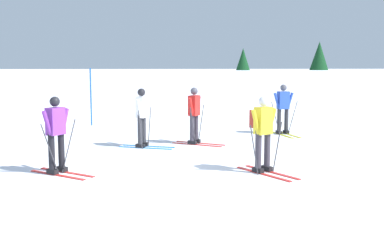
# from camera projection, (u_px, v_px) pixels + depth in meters

# --- Properties ---
(ground_plane) EXTENTS (120.00, 120.00, 0.00)m
(ground_plane) POSITION_uv_depth(u_px,v_px,m) (149.00, 169.00, 10.24)
(ground_plane) COLOR white
(far_snow_ridge) EXTENTS (80.00, 8.63, 2.00)m
(far_snow_ridge) POSITION_uv_depth(u_px,v_px,m) (158.00, 86.00, 28.19)
(far_snow_ridge) COLOR white
(far_snow_ridge) RESTS_ON ground
(skier_white) EXTENTS (1.64, 0.96, 1.71)m
(skier_white) POSITION_uv_depth(u_px,v_px,m) (142.00, 116.00, 12.84)
(skier_white) COLOR #237AC6
(skier_white) RESTS_ON ground
(skier_yellow) EXTENTS (1.18, 1.54, 1.71)m
(skier_yellow) POSITION_uv_depth(u_px,v_px,m) (262.00, 130.00, 9.89)
(skier_yellow) COLOR red
(skier_yellow) RESTS_ON ground
(skier_red) EXTENTS (1.58, 1.09, 1.71)m
(skier_red) POSITION_uv_depth(u_px,v_px,m) (194.00, 114.00, 13.37)
(skier_red) COLOR red
(skier_red) RESTS_ON ground
(skier_blue) EXTENTS (0.98, 1.64, 1.71)m
(skier_blue) POSITION_uv_depth(u_px,v_px,m) (283.00, 108.00, 15.24)
(skier_blue) COLOR gold
(skier_blue) RESTS_ON ground
(skier_purple) EXTENTS (1.53, 1.20, 1.71)m
(skier_purple) POSITION_uv_depth(u_px,v_px,m) (56.00, 133.00, 9.77)
(skier_purple) COLOR red
(skier_purple) RESTS_ON ground
(trail_marker_pole) EXTENTS (0.06, 0.06, 2.24)m
(trail_marker_pole) POSITION_uv_depth(u_px,v_px,m) (91.00, 97.00, 17.36)
(trail_marker_pole) COLOR #1E56AD
(trail_marker_pole) RESTS_ON ground
(conifer_far_left) EXTENTS (1.92, 1.92, 3.74)m
(conifer_far_left) POSITION_uv_depth(u_px,v_px,m) (319.00, 66.00, 27.26)
(conifer_far_left) COLOR #513823
(conifer_far_left) RESTS_ON ground
(conifer_far_centre) EXTENTS (1.69, 1.69, 3.32)m
(conifer_far_centre) POSITION_uv_depth(u_px,v_px,m) (243.00, 71.00, 26.80)
(conifer_far_centre) COLOR #513823
(conifer_far_centre) RESTS_ON ground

